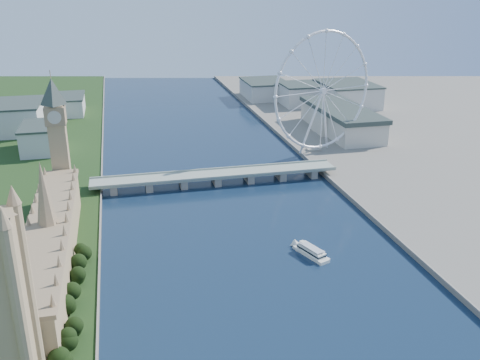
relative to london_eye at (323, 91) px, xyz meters
name	(u,v)px	position (x,y,z in m)	size (l,w,h in m)	color
tree_row	(68,355)	(-232.98, -281.08, -58.80)	(9.28, 217.28, 20.71)	black
parliament_range	(51,246)	(-247.98, -185.08, -49.04)	(24.00, 200.00, 70.00)	tan
big_ben	(57,126)	(-247.98, -77.08, -0.95)	(20.02, 20.02, 110.00)	tan
westminster_bridge	(216,176)	(-119.98, -55.08, -60.89)	(220.00, 22.00, 9.50)	gray
london_eye	(323,91)	(0.00, 0.00, 0.00)	(113.60, 39.12, 124.30)	silver
county_hall	(340,134)	(55.02, 74.92, -67.52)	(54.00, 144.00, 35.00)	beige
city_skyline	(209,102)	(-80.75, 205.00, -50.56)	(505.00, 280.00, 32.00)	beige
tour_boat_near	(312,256)	(-83.17, -202.03, -67.52)	(7.15, 28.06, 6.18)	silver
tour_boat_far	(311,256)	(-84.04, -201.74, -67.52)	(8.04, 31.37, 6.95)	silver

